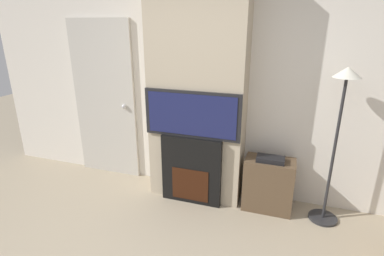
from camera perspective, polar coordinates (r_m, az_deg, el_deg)
name	(u,v)px	position (r m, az deg, el deg)	size (l,w,h in m)	color
wall_back	(203,84)	(3.60, 2.07, 8.41)	(6.00, 0.06, 2.70)	silver
chimney_breast	(197,87)	(3.39, 1.02, 7.74)	(1.10, 0.38, 2.70)	tan
fireplace	(192,170)	(3.54, -0.01, -7.96)	(0.71, 0.15, 0.82)	black
television	(192,114)	(3.28, -0.02, 2.60)	(1.09, 0.07, 0.53)	black
floor_lamp	(339,120)	(3.25, 26.28, 1.40)	(0.30, 0.30, 1.66)	#262628
media_stand	(268,184)	(3.55, 14.33, -10.27)	(0.54, 0.31, 0.66)	brown
entry_door	(105,101)	(4.20, -16.29, 5.01)	(0.90, 0.09, 2.10)	#BCB7AD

